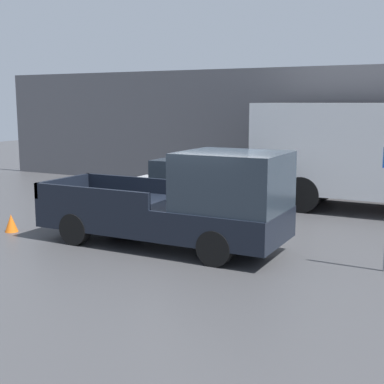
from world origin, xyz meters
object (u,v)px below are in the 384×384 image
Objects in this scene: delivery_truck at (371,153)px; traffic_cone at (11,223)px; car at (198,189)px; pickup_truck at (185,204)px.

traffic_cone is (-7.65, -6.94, -1.54)m from delivery_truck.
delivery_truck is at bearing 39.73° from car.
pickup_truck is 1.29× the size of car.
pickup_truck is 6.98m from delivery_truck.
car is 5.39m from delivery_truck.
delivery_truck is 10.44m from traffic_cone.
traffic_cone is at bearing -135.18° from car.
car is at bearing -140.27° from delivery_truck.
car is at bearing 44.82° from traffic_cone.
traffic_cone is (-4.67, -0.67, -0.80)m from pickup_truck.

